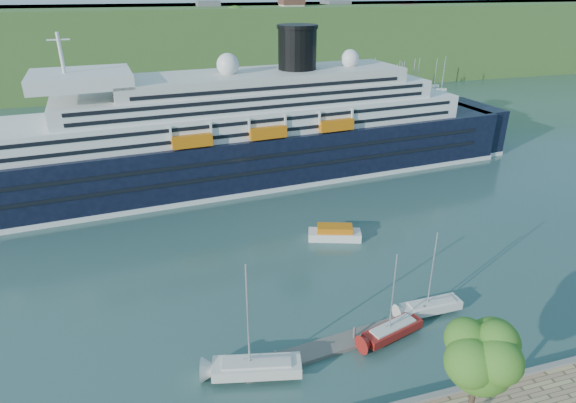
# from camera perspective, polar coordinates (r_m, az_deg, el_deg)

# --- Properties ---
(far_hillside) EXTENTS (400.00, 50.00, 24.00)m
(far_hillside) POSITION_cam_1_polar(r_m,az_deg,el_deg) (170.16, -12.89, 17.61)
(far_hillside) COLOR #395C25
(far_hillside) RESTS_ON ground
(cruise_ship) EXTENTS (111.03, 25.59, 24.71)m
(cruise_ship) POSITION_cam_1_polar(r_m,az_deg,el_deg) (78.82, -6.89, 10.94)
(cruise_ship) COLOR black
(cruise_ship) RESTS_ON ground
(promenade_tree) EXTENTS (6.08, 6.08, 10.06)m
(promenade_tree) POSITION_cam_1_polar(r_m,az_deg,el_deg) (37.41, 21.51, -18.53)
(promenade_tree) COLOR #36621A
(promenade_tree) RESTS_ON promenade
(floating_pontoon) EXTENTS (17.97, 4.39, 0.40)m
(floating_pontoon) POSITION_cam_1_polar(r_m,az_deg,el_deg) (46.36, 5.62, -16.55)
(floating_pontoon) COLOR slate
(floating_pontoon) RESTS_ON ground
(sailboat_white_near) EXTENTS (8.57, 4.06, 10.68)m
(sailboat_white_near) POSITION_cam_1_polar(r_m,az_deg,el_deg) (40.03, -3.89, -14.59)
(sailboat_white_near) COLOR silver
(sailboat_white_near) RESTS_ON ground
(sailboat_red) EXTENTS (7.09, 3.73, 8.83)m
(sailboat_red) POSITION_cam_1_polar(r_m,az_deg,el_deg) (45.54, 12.68, -11.22)
(sailboat_red) COLOR maroon
(sailboat_red) RESTS_ON ground
(sailboat_white_far) EXTENTS (6.96, 2.07, 8.94)m
(sailboat_white_far) POSITION_cam_1_polar(r_m,az_deg,el_deg) (49.56, 17.07, -8.49)
(sailboat_white_far) COLOR silver
(sailboat_white_far) RESTS_ON ground
(tender_launch) EXTENTS (7.28, 4.43, 1.90)m
(tender_launch) POSITION_cam_1_polar(r_m,az_deg,el_deg) (63.04, 5.55, -3.66)
(tender_launch) COLOR #CE680C
(tender_launch) RESTS_ON ground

